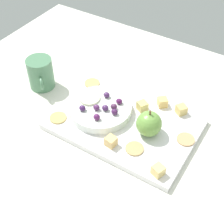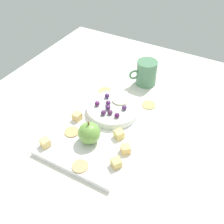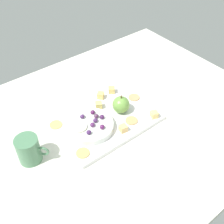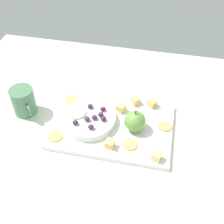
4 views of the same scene
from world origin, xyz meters
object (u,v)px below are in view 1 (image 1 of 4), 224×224
(cheese_cube_0, at_px, (111,141))
(grape_7, at_px, (105,109))
(platter, at_px, (125,123))
(grape_6, at_px, (97,117))
(grape_5, at_px, (119,101))
(apple_slice_0, at_px, (90,98))
(grape_3, at_px, (107,95))
(cheese_cube_1, at_px, (158,170))
(apple_whole, at_px, (149,124))
(grape_4, at_px, (82,108))
(cheese_cube_2, at_px, (163,102))
(serving_dish, at_px, (100,109))
(grape_0, at_px, (114,107))
(cracker_2, at_px, (186,139))
(cheese_cube_4, at_px, (142,106))
(cracker_0, at_px, (92,83))
(cheese_cube_3, at_px, (181,110))
(cup, at_px, (41,73))
(cracker_1, at_px, (58,118))
(grape_2, at_px, (96,107))
(grape_1, at_px, (114,113))
(cracker_3, at_px, (135,149))

(cheese_cube_0, relative_size, grape_7, 1.41)
(platter, bearing_deg, grape_6, -135.18)
(grape_5, distance_m, apple_slice_0, 0.09)
(grape_3, bearing_deg, platter, -23.08)
(cheese_cube_1, bearing_deg, grape_6, 165.59)
(apple_whole, height_order, grape_4, apple_whole)
(platter, relative_size, apple_whole, 5.72)
(platter, distance_m, apple_whole, 0.09)
(apple_whole, bearing_deg, cheese_cube_2, 97.05)
(serving_dish, height_order, cheese_cube_1, same)
(grape_0, relative_size, grape_3, 1.00)
(cracker_2, relative_size, grape_3, 2.58)
(cheese_cube_4, height_order, grape_0, grape_0)
(cheese_cube_1, height_order, cracker_0, cheese_cube_1)
(apple_whole, bearing_deg, grape_3, 166.28)
(cheese_cube_2, relative_size, grape_6, 1.41)
(cracker_0, bearing_deg, grape_3, -31.01)
(cheese_cube_1, xyz_separation_m, cheese_cube_3, (-0.04, 0.22, 0.00))
(cheese_cube_1, bearing_deg, cup, 165.25)
(cheese_cube_2, distance_m, cheese_cube_4, 0.06)
(platter, relative_size, grape_0, 21.31)
(platter, height_order, cheese_cube_3, cheese_cube_3)
(cheese_cube_1, bearing_deg, cracker_2, 83.71)
(cheese_cube_2, xyz_separation_m, cup, (-0.37, -0.10, 0.02))
(cracker_1, bearing_deg, grape_3, 56.23)
(cracker_2, distance_m, grape_7, 0.23)
(cheese_cube_0, height_order, cracker_2, cheese_cube_0)
(serving_dish, height_order, apple_whole, apple_whole)
(grape_4, height_order, apple_slice_0, grape_4)
(serving_dish, bearing_deg, cheese_cube_4, 37.79)
(cracker_0, distance_m, grape_0, 0.16)
(serving_dish, relative_size, cracker_0, 3.75)
(cracker_0, xyz_separation_m, grape_3, (0.09, -0.05, 0.03))
(cup, bearing_deg, cracker_0, 27.84)
(grape_2, distance_m, apple_slice_0, 0.05)
(apple_whole, distance_m, cup, 0.38)
(platter, bearing_deg, cup, 177.51)
(grape_2, bearing_deg, platter, 17.62)
(serving_dish, height_order, grape_0, grape_0)
(cheese_cube_4, xyz_separation_m, grape_7, (-0.07, -0.08, 0.02))
(grape_3, relative_size, apple_slice_0, 0.31)
(grape_7, bearing_deg, grape_1, -1.50)
(apple_whole, relative_size, cracker_2, 1.45)
(cheese_cube_4, distance_m, grape_1, 0.10)
(platter, xyz_separation_m, cheese_cube_2, (0.06, 0.11, 0.02))
(cracker_3, distance_m, grape_5, 0.15)
(grape_1, bearing_deg, serving_dish, 168.18)
(cracker_1, bearing_deg, cheese_cube_4, 40.73)
(serving_dish, xyz_separation_m, cracker_3, (0.15, -0.07, -0.01))
(grape_0, distance_m, grape_5, 0.03)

